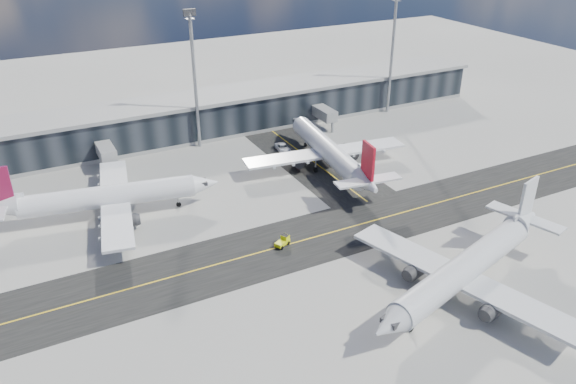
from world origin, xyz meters
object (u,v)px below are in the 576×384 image
(airliner_redtail, at_px, (329,151))
(airliner_near, at_px, (467,267))
(airliner_af, at_px, (105,197))
(service_van, at_px, (283,148))
(baggage_tug, at_px, (283,241))

(airliner_redtail, distance_m, airliner_near, 42.35)
(airliner_af, xyz_separation_m, airliner_redtail, (42.91, -0.71, 0.14))
(airliner_af, distance_m, service_van, 40.80)
(airliner_redtail, relative_size, baggage_tug, 13.86)
(airliner_near, height_order, baggage_tug, airliner_near)
(airliner_redtail, relative_size, service_van, 7.56)
(airliner_redtail, bearing_deg, airliner_af, -173.66)
(airliner_af, height_order, airliner_near, airliner_near)
(baggage_tug, bearing_deg, service_van, 126.73)
(airliner_redtail, bearing_deg, service_van, 114.90)
(airliner_af, bearing_deg, service_van, 116.73)
(airliner_redtail, relative_size, airliner_near, 1.03)
(airliner_near, bearing_deg, airliner_redtail, -21.44)
(airliner_af, relative_size, service_van, 7.26)
(airliner_af, relative_size, airliner_redtail, 0.96)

